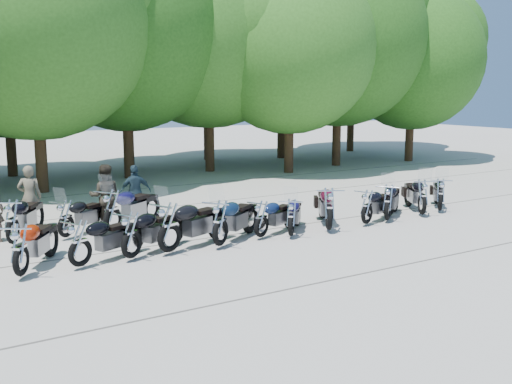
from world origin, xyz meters
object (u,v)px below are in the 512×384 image
motorcycle_0 (20,248)px  rider_3 (30,197)px  motorcycle_7 (329,207)px  motorcycle_1 (80,242)px  motorcycle_4 (220,221)px  motorcycle_9 (388,201)px  rider_2 (135,192)px  motorcycle_3 (169,226)px  motorcycle_13 (66,217)px  motorcycle_5 (261,218)px  motorcycle_10 (422,196)px  motorcycle_12 (12,220)px  motorcycle_6 (291,216)px  motorcycle_11 (440,193)px  motorcycle_14 (112,210)px  rider_1 (105,196)px  motorcycle_2 (131,233)px  motorcycle_8 (367,206)px

motorcycle_0 → rider_3: size_ratio=1.29×
rider_3 → motorcycle_7: bearing=163.3°
motorcycle_1 → rider_3: (-0.08, 4.73, 0.28)m
motorcycle_4 → motorcycle_9: size_ratio=1.07×
motorcycle_4 → rider_2: rider_2 is taller
motorcycle_3 → motorcycle_13: 3.27m
motorcycle_5 → rider_3: bearing=23.8°
motorcycle_9 → motorcycle_10: bearing=-126.6°
motorcycle_0 → motorcycle_12: 2.87m
motorcycle_10 → motorcycle_12: motorcycle_12 is taller
motorcycle_7 → rider_2: 5.93m
motorcycle_6 → motorcycle_13: size_ratio=1.00×
motorcycle_13 → motorcycle_1: bearing=136.4°
motorcycle_1 → motorcycle_5: size_ratio=1.07×
motorcycle_0 → motorcycle_11: (12.68, 0.16, -0.04)m
motorcycle_7 → motorcycle_14: size_ratio=0.99×
rider_1 → rider_3: bearing=-11.4°
motorcycle_5 → motorcycle_7: motorcycle_7 is taller
motorcycle_2 → motorcycle_9: size_ratio=1.02×
motorcycle_1 → rider_3: bearing=-23.3°
motorcycle_1 → motorcycle_5: motorcycle_1 is taller
rider_2 → rider_3: size_ratio=0.92×
motorcycle_8 → motorcycle_11: size_ratio=0.96×
motorcycle_6 → motorcycle_10: (5.00, 0.12, 0.06)m
motorcycle_7 → motorcycle_8: bearing=-145.8°
motorcycle_8 → rider_2: 6.91m
motorcycle_5 → motorcycle_11: 6.69m
motorcycle_8 → motorcycle_9: (0.86, 0.05, 0.04)m
motorcycle_1 → motorcycle_2: motorcycle_2 is taller
motorcycle_4 → motorcycle_8: bearing=-124.4°
rider_2 → rider_3: rider_3 is taller
motorcycle_11 → motorcycle_1: bearing=45.1°
motorcycle_5 → motorcycle_11: bearing=-113.5°
motorcycle_1 → motorcycle_10: 10.49m
motorcycle_11 → motorcycle_13: 11.36m
motorcycle_5 → motorcycle_11: motorcycle_11 is taller
motorcycle_10 → motorcycle_11: (0.96, 0.14, -0.04)m
motorcycle_13 → rider_3: (-0.50, 1.90, 0.30)m
motorcycle_3 → motorcycle_7: size_ratio=1.02×
motorcycle_0 → motorcycle_13: 3.31m
motorcycle_9 → motorcycle_12: motorcycle_12 is taller
rider_3 → motorcycle_11: bearing=177.0°
motorcycle_11 → rider_3: rider_3 is taller
motorcycle_14 → rider_1: rider_1 is taller
motorcycle_13 → motorcycle_0: bearing=115.0°
motorcycle_2 → motorcycle_3: motorcycle_3 is taller
motorcycle_11 → motorcycle_0: bearing=45.2°
rider_2 → motorcycle_12: bearing=28.1°
motorcycle_9 → motorcycle_10: size_ratio=0.97×
motorcycle_3 → motorcycle_5: (2.66, 0.14, -0.13)m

